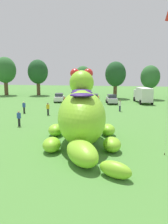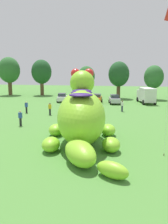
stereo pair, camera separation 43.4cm
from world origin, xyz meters
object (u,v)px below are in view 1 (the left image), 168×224
car_white (59,98)px  spectator_near_inflatable (120,106)px  spectator_by_cars (19,119)px  box_truck (143,95)px  car_silver (112,99)px  spectator_far_side (65,101)px  car_orange (94,98)px  car_black (76,98)px  spectator_wandering (24,107)px  spectator_mid_field (48,109)px  giant_inflatable_creature (82,116)px

car_white → spectator_near_inflatable: size_ratio=2.55×
spectator_by_cars → box_truck: bearing=56.1°
car_silver → spectator_far_side: (-7.81, -4.74, -0.01)m
spectator_far_side → car_orange: bearing=50.6°
car_white → car_black: (3.36, 0.34, 0.00)m
car_black → spectator_wandering: bearing=-109.3°
car_black → spectator_mid_field: size_ratio=2.55×
car_silver → spectator_near_inflatable: (1.79, -8.28, -0.01)m
car_black → spectator_near_inflatable: 12.88m
giant_inflatable_creature → spectator_far_side: 20.81m
box_truck → spectator_near_inflatable: (-4.05, -10.27, -0.75)m
car_white → spectator_far_side: 6.04m
car_white → giant_inflatable_creature: bearing=-69.0°
spectator_far_side → car_black: bearing=83.1°
giant_inflatable_creature → car_silver: giant_inflatable_creature is taller
car_black → spectator_far_side: (-0.69, -5.76, -0.01)m
car_silver → box_truck: size_ratio=0.65×
car_white → car_black: same height
car_orange → box_truck: 9.40m
car_black → car_silver: size_ratio=1.00×
spectator_near_inflatable → spectator_wandering: (-13.60, -4.12, 0.00)m
spectator_mid_field → box_truck: bearing=47.8°
car_black → spectator_mid_field: bearing=-93.2°
box_truck → spectator_far_side: 15.24m
car_black → spectator_by_cars: bearing=-94.7°
car_black → box_truck: box_truck is taller
car_orange → car_silver: bearing=-10.1°
giant_inflatable_creature → car_silver: (0.88, 24.31, -1.42)m
car_black → car_orange: size_ratio=1.04×
spectator_by_cars → spectator_near_inflatable: bearing=47.5°
box_truck → spectator_by_cars: size_ratio=3.91×
car_silver → spectator_near_inflatable: bearing=-77.8°
car_black → box_truck: 13.02m
car_silver → box_truck: 6.22m
box_truck → spectator_near_inflatable: size_ratio=3.91×
car_white → spectator_wandering: size_ratio=2.55×
giant_inflatable_creature → spectator_near_inflatable: giant_inflatable_creature is taller
box_truck → spectator_far_side: bearing=-153.8°
car_orange → car_silver: (3.42, -0.61, 0.00)m
giant_inflatable_creature → car_white: giant_inflatable_creature is taller
car_silver → spectator_wandering: size_ratio=2.55×
spectator_near_inflatable → spectator_wandering: same height
car_white → box_truck: box_truck is taller
car_black → spectator_near_inflatable: bearing=-46.2°
car_orange → car_silver: same height
giant_inflatable_creature → car_orange: size_ratio=2.76×
car_black → spectator_near_inflatable: size_ratio=2.55×
spectator_by_cars → spectator_wandering: 8.05m
car_black → spectator_far_side: car_black is taller
car_white → car_black: bearing=5.8°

